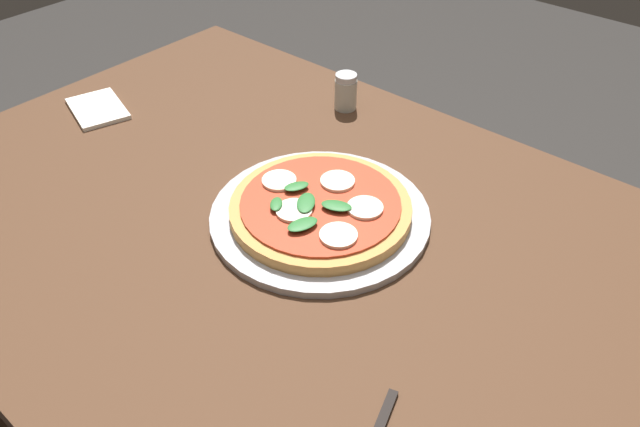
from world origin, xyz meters
name	(u,v)px	position (x,y,z in m)	size (l,w,h in m)	color
dining_table	(322,291)	(0.00, 0.00, 0.62)	(1.42, 0.87, 0.71)	#4C301E
serving_tray	(320,216)	(0.04, -0.04, 0.72)	(0.33, 0.33, 0.01)	#B2B2B7
pizza	(320,207)	(0.04, -0.04, 0.73)	(0.27, 0.27, 0.03)	tan
napkin	(98,109)	(0.58, -0.01, 0.71)	(0.13, 0.09, 0.01)	white
pepper_shaker	(346,92)	(0.22, -0.33, 0.75)	(0.04, 0.04, 0.07)	#B2B7AD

